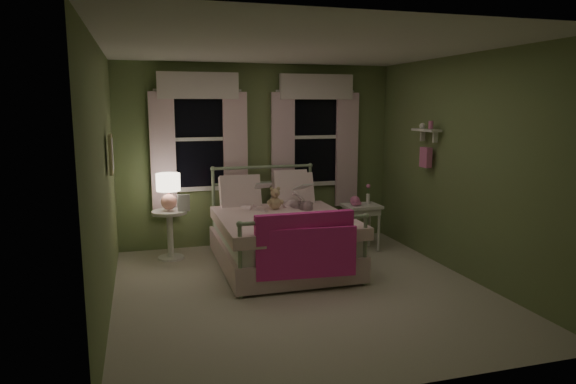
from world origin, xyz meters
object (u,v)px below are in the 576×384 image
object	(u,v)px
child_right	(292,184)
table_lamp	(168,188)
nightstand_right	(361,212)
teddy_bear	(275,200)
child_left	(251,191)
bed	(281,236)
nightstand_left	(170,228)

from	to	relation	value
child_right	table_lamp	xyz separation A→B (m)	(-1.61, 0.23, -0.01)
table_lamp	nightstand_right	size ratio (longest dim) A/B	0.74
teddy_bear	table_lamp	distance (m)	1.40
child_left	child_right	world-z (taller)	child_right
child_right	table_lamp	distance (m)	1.63
bed	nightstand_left	world-z (taller)	bed
child_left	teddy_bear	distance (m)	0.34
child_right	nightstand_right	distance (m)	1.07
nightstand_left	table_lamp	bearing A→B (deg)	0.00
bed	nightstand_right	xyz separation A→B (m)	(1.26, 0.35, 0.17)
child_left	nightstand_right	xyz separation A→B (m)	(1.54, -0.09, -0.36)
nightstand_right	child_right	bearing A→B (deg)	175.05
teddy_bear	table_lamp	world-z (taller)	table_lamp
teddy_bear	nightstand_right	world-z (taller)	teddy_bear
bed	nightstand_right	distance (m)	1.32
nightstand_right	teddy_bear	bearing A→B (deg)	-176.68
child_left	table_lamp	size ratio (longest dim) A/B	1.41
bed	child_right	xyz separation A→B (m)	(0.27, 0.43, 0.59)
bed	teddy_bear	world-z (taller)	bed
nightstand_left	child_right	bearing A→B (deg)	-8.29
nightstand_right	nightstand_left	bearing A→B (deg)	172.97
bed	child_left	xyz separation A→B (m)	(-0.29, 0.43, 0.53)
nightstand_right	table_lamp	bearing A→B (deg)	172.97
bed	table_lamp	size ratio (longest dim) A/B	4.27
bed	child_right	distance (m)	0.78
bed	nightstand_left	bearing A→B (deg)	153.47
child_right	table_lamp	bearing A→B (deg)	-24.71
child_right	teddy_bear	xyz separation A→B (m)	(-0.28, -0.16, -0.17)
table_lamp	teddy_bear	bearing A→B (deg)	-16.45
child_right	nightstand_right	xyz separation A→B (m)	(0.98, -0.09, -0.41)
child_right	nightstand_left	distance (m)	1.72
child_left	teddy_bear	xyz separation A→B (m)	(0.28, -0.16, -0.11)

